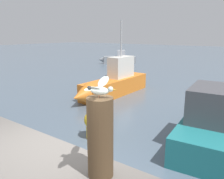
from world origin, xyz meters
The scene contains 6 objects.
mooring_post centered at (1.05, -0.38, 1.88)m, with size 0.33×0.33×1.04m, color #4C3823.
seagull centered at (1.05, -0.38, 2.52)m, with size 0.38×0.66×0.22m.
boat_orange centered at (-3.98, 6.92, 0.62)m, with size 1.17×5.38×3.84m.
boat_grey centered at (-11.07, 17.69, 0.49)m, with size 3.69×3.02×4.25m.
boat_teal centered at (1.31, 5.06, 0.57)m, with size 1.74×5.57×1.90m.
channel_buoy centered at (-1.56, 2.53, 0.48)m, with size 0.56×0.56×1.33m.
Camera 1 is at (2.68, -2.41, 3.14)m, focal length 36.50 mm.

